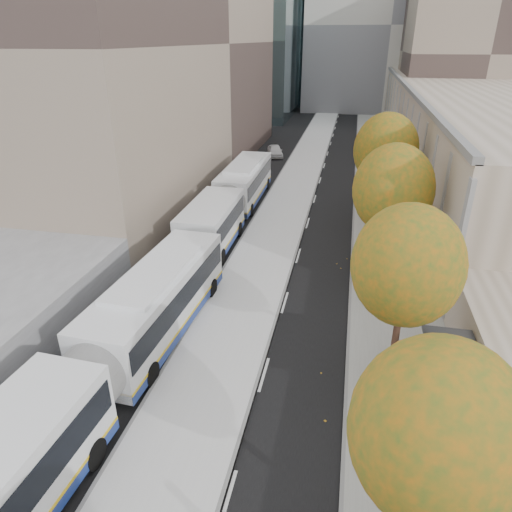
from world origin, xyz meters
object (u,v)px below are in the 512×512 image
(bus_near, at_px, (111,355))
(bus_far, at_px, (233,197))
(bus_shelter, at_px, (461,373))
(distant_car, at_px, (275,151))

(bus_near, height_order, bus_far, bus_far)
(bus_shelter, bearing_deg, bus_near, -175.34)
(bus_shelter, relative_size, bus_near, 0.23)
(bus_shelter, xyz_separation_m, distant_car, (-13.50, 40.21, -1.50))
(bus_near, height_order, distant_car, bus_near)
(distant_car, bearing_deg, bus_near, -105.81)
(bus_shelter, height_order, distant_car, bus_shelter)
(bus_shelter, height_order, bus_near, bus_near)
(bus_shelter, distance_m, bus_far, 23.15)
(bus_far, bearing_deg, bus_near, -89.79)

